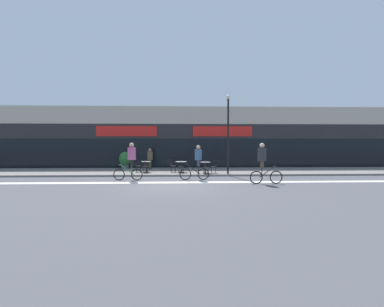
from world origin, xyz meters
TOP-DOWN VIEW (x-y plane):
  - ground_plane at (0.00, 0.00)m, footprint 120.00×120.00m
  - sidewalk_slab at (0.00, 7.25)m, footprint 40.00×5.50m
  - storefront_facade at (0.00, 11.96)m, footprint 40.00×4.06m
  - bike_lane_stripe at (0.00, 1.62)m, footprint 36.00×0.70m
  - bistro_table_0 at (-1.95, 6.29)m, footprint 0.66×0.66m
  - bistro_table_1 at (0.48, 6.09)m, footprint 0.79×0.79m
  - bistro_table_2 at (2.12, 5.43)m, footprint 0.70×0.70m
  - cafe_chair_0_near at (-1.96, 5.66)m, footprint 0.44×0.59m
  - cafe_chair_0_side at (-2.58, 6.28)m, footprint 0.59×0.43m
  - cafe_chair_1_near at (0.48, 5.46)m, footprint 0.41×0.58m
  - cafe_chair_1_side at (-0.15, 6.09)m, footprint 0.59×0.43m
  - cafe_chair_2_near at (2.11, 4.81)m, footprint 0.45×0.60m
  - cafe_chair_2_side at (2.74, 5.42)m, footprint 0.60×0.45m
  - planter_pot at (-3.96, 9.29)m, footprint 0.95×0.95m
  - lamp_post at (3.56, 4.88)m, footprint 0.26×0.26m
  - cyclist_0 at (4.76, 0.85)m, footprint 1.77×0.49m
  - cyclist_1 at (1.40, 2.68)m, footprint 1.73×0.53m
  - cyclist_2 at (-2.42, 2.62)m, footprint 1.70×0.56m
  - pedestrian_near_end at (-1.90, 8.48)m, footprint 0.52×0.52m

SIDE VIEW (x-z plane):
  - ground_plane at x=0.00m, z-range 0.00..0.00m
  - bike_lane_stripe at x=0.00m, z-range 0.00..0.01m
  - sidewalk_slab at x=0.00m, z-range 0.00..0.12m
  - cafe_chair_0_near at x=-1.96m, z-range 0.19..1.09m
  - cafe_chair_0_side at x=-2.58m, z-range 0.19..1.09m
  - cafe_chair_1_near at x=0.48m, z-range 0.19..1.09m
  - cafe_chair_1_side at x=-0.15m, z-range 0.19..1.09m
  - cafe_chair_2_near at x=2.11m, z-range 0.19..1.09m
  - cafe_chair_2_side at x=2.74m, z-range 0.19..1.09m
  - bistro_table_0 at x=-1.95m, z-range 0.28..1.02m
  - bistro_table_2 at x=2.12m, z-range 0.28..1.03m
  - bistro_table_1 at x=0.48m, z-range 0.29..1.03m
  - planter_pot at x=-3.96m, z-range 0.15..1.50m
  - pedestrian_near_end at x=-1.90m, z-range 0.27..1.89m
  - cyclist_1 at x=1.40m, z-range 0.14..2.16m
  - cyclist_0 at x=4.76m, z-range 0.18..2.33m
  - cyclist_2 at x=-2.42m, z-range 0.21..2.38m
  - storefront_facade at x=0.00m, z-range -0.01..5.16m
  - lamp_post at x=3.56m, z-range 0.52..5.70m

